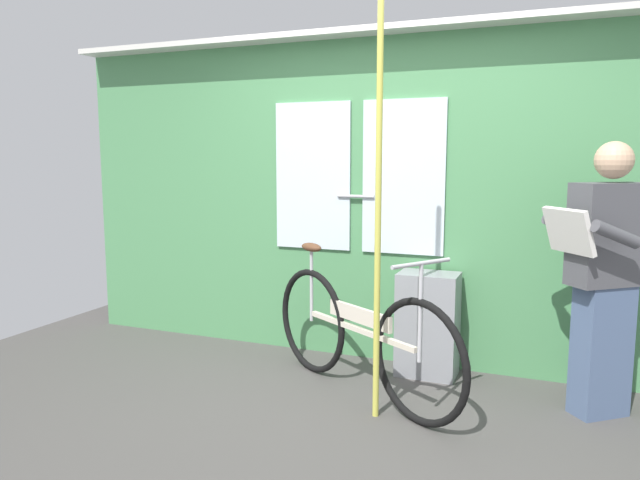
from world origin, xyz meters
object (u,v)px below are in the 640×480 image
(trash_bin_by_wall, at_px, (428,324))
(passenger_reading_newspaper, at_px, (605,274))
(bicycle_near_door, at_px, (359,335))
(handrail_pole, at_px, (378,217))

(trash_bin_by_wall, bearing_deg, passenger_reading_newspaper, -14.32)
(trash_bin_by_wall, bearing_deg, bicycle_near_door, -123.07)
(trash_bin_by_wall, height_order, handrail_pole, handrail_pole)
(bicycle_near_door, distance_m, passenger_reading_newspaper, 1.50)
(passenger_reading_newspaper, xyz_separation_m, handrail_pole, (-1.21, -0.52, 0.34))
(handrail_pole, bearing_deg, passenger_reading_newspaper, 23.10)
(trash_bin_by_wall, xyz_separation_m, handrail_pole, (-0.14, -0.79, 0.82))
(passenger_reading_newspaper, relative_size, trash_bin_by_wall, 2.22)
(trash_bin_by_wall, bearing_deg, handrail_pole, -99.74)
(bicycle_near_door, distance_m, handrail_pole, 0.86)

